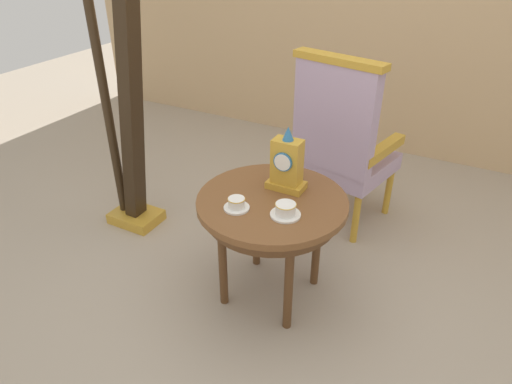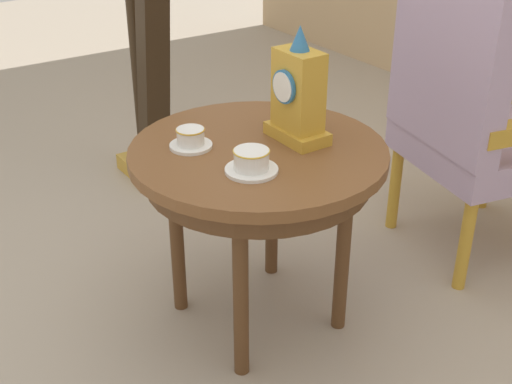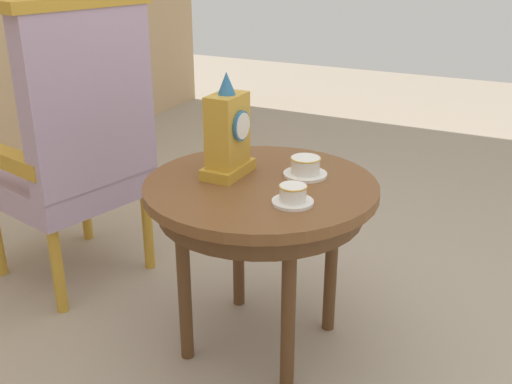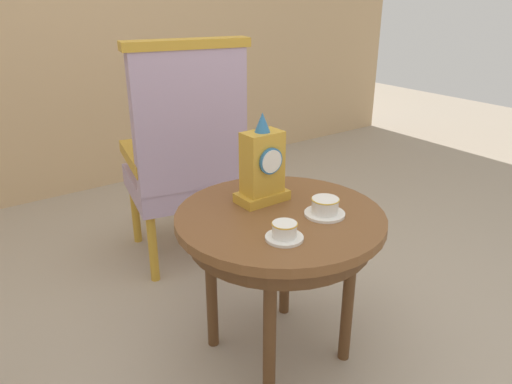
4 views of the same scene
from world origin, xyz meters
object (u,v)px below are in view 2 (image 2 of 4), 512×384
object	(u,v)px
teacup_left	(191,139)
teacup_right	(251,162)
armchair	(471,101)
side_table	(258,170)
harp	(146,9)
mantel_clock	(298,96)

from	to	relation	value
teacup_left	teacup_right	world-z (taller)	teacup_right
teacup_left	armchair	distance (m)	1.00
teacup_left	armchair	bearing A→B (deg)	79.50
side_table	armchair	bearing A→B (deg)	84.95
side_table	armchair	distance (m)	0.83
armchair	teacup_left	bearing A→B (deg)	-100.50
armchair	side_table	bearing A→B (deg)	-95.05
harp	mantel_clock	bearing A→B (deg)	-3.53
mantel_clock	armchair	distance (m)	0.72
teacup_right	teacup_left	bearing A→B (deg)	-166.33
teacup_left	harp	size ratio (longest dim) A/B	0.07
mantel_clock	harp	xyz separation A→B (m)	(-1.10, 0.07, 0.02)
armchair	harp	world-z (taller)	harp
teacup_left	harp	bearing A→B (deg)	160.14
mantel_clock	teacup_left	bearing A→B (deg)	-113.83
teacup_right	armchair	world-z (taller)	armchair
teacup_left	teacup_right	xyz separation A→B (m)	(0.23, 0.06, 0.00)
mantel_clock	harp	world-z (taller)	harp
mantel_clock	teacup_right	bearing A→B (deg)	-65.85
teacup_left	harp	distance (m)	1.04
teacup_left	teacup_right	size ratio (longest dim) A/B	0.86
side_table	armchair	size ratio (longest dim) A/B	0.65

